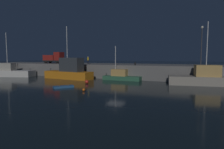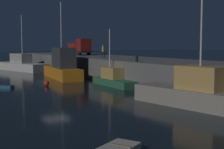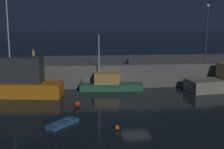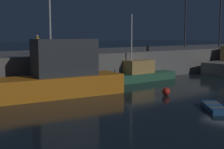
{
  "view_description": "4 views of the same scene",
  "coord_description": "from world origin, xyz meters",
  "views": [
    {
      "loc": [
        9.97,
        -25.76,
        4.3
      ],
      "look_at": [
        -3.5,
        7.24,
        0.99
      ],
      "focal_mm": 31.03,
      "sensor_mm": 36.0,
      "label": 1
    },
    {
      "loc": [
        29.55,
        -11.43,
        4.69
      ],
      "look_at": [
        -3.66,
        8.36,
        1.04
      ],
      "focal_mm": 53.71,
      "sensor_mm": 36.0,
      "label": 2
    },
    {
      "loc": [
        -4.53,
        -26.14,
        8.04
      ],
      "look_at": [
        -1.4,
        8.85,
        1.51
      ],
      "focal_mm": 49.12,
      "sensor_mm": 36.0,
      "label": 3
    },
    {
      "loc": [
        -22.05,
        -14.5,
        4.42
      ],
      "look_at": [
        -5.04,
        7.89,
        0.81
      ],
      "focal_mm": 50.56,
      "sensor_mm": 36.0,
      "label": 4
    }
  ],
  "objects": [
    {
      "name": "utility_truck",
      "position": [
        -20.66,
        12.32,
        4.0
      ],
      "size": [
        5.23,
        2.14,
        2.66
      ],
      "color": "black",
      "rests_on": "pier_quay"
    },
    {
      "name": "fishing_trawler_red",
      "position": [
        12.28,
        6.43,
        1.02
      ],
      "size": [
        11.4,
        4.53,
        9.45
      ],
      "color": "gray",
      "rests_on": "ground"
    },
    {
      "name": "mooring_buoy_near",
      "position": [
        -5.31,
        1.03,
        0.3
      ],
      "size": [
        0.59,
        0.59,
        0.59
      ],
      "primitive_type": "sphere",
      "color": "red",
      "rests_on": "ground"
    },
    {
      "name": "fishing_trawler_green",
      "position": [
        -1.82,
        7.62,
        0.74
      ],
      "size": [
        7.09,
        2.27,
        6.22
      ],
      "color": "#2D6647",
      "rests_on": "ground"
    },
    {
      "name": "bollard_west",
      "position": [
        0.42,
        8.99,
        2.99
      ],
      "size": [
        0.28,
        0.28,
        0.59
      ],
      "primitive_type": "cylinder",
      "color": "black",
      "rests_on": "pier_quay"
    },
    {
      "name": "fishing_boat_blue",
      "position": [
        -11.67,
        5.54,
        1.52
      ],
      "size": [
        10.41,
        3.87,
        10.06
      ],
      "color": "orange",
      "rests_on": "ground"
    },
    {
      "name": "ground_plane",
      "position": [
        0.0,
        0.0,
        0.0
      ],
      "size": [
        320.0,
        320.0,
        0.0
      ],
      "primitive_type": "plane",
      "color": "black"
    },
    {
      "name": "dockworker",
      "position": [
        -10.67,
        11.09,
        3.64
      ],
      "size": [
        0.42,
        0.42,
        1.66
      ],
      "color": "black",
      "rests_on": "pier_quay"
    },
    {
      "name": "fishing_boat_white",
      "position": [
        -27.29,
        4.47,
        0.95
      ],
      "size": [
        12.27,
        6.27,
        9.41
      ],
      "color": "silver",
      "rests_on": "ground"
    },
    {
      "name": "mooring_buoy_mid",
      "position": [
        -2.29,
        -5.07,
        0.18
      ],
      "size": [
        0.37,
        0.37,
        0.37
      ],
      "primitive_type": "sphere",
      "color": "orange",
      "rests_on": "ground"
    },
    {
      "name": "pier_quay",
      "position": [
        0.0,
        12.96,
        1.35
      ],
      "size": [
        74.89,
        9.47,
        2.7
      ],
      "color": "slate",
      "rests_on": "ground"
    },
    {
      "name": "lamp_post_west",
      "position": [
        11.65,
        13.59,
        6.92
      ],
      "size": [
        0.44,
        0.44,
        7.13
      ],
      "color": "#38383D",
      "rests_on": "pier_quay"
    },
    {
      "name": "dinghy_orange_near",
      "position": [
        -6.3,
        -3.73,
        0.14
      ],
      "size": [
        2.46,
        2.73,
        0.32
      ],
      "color": "#2D6099",
      "rests_on": "ground"
    }
  ]
}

